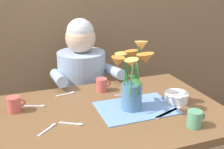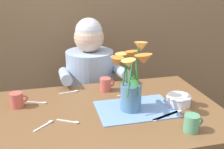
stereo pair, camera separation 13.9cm
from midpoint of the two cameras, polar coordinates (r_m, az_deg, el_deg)
name	(u,v)px [view 1 (the left image)]	position (r m, az deg, el deg)	size (l,w,h in m)	color
dining_table	(109,127)	(1.45, -3.43, -11.20)	(1.20, 0.80, 0.74)	brown
seated_person	(83,96)	(2.02, -8.13, -4.58)	(0.45, 0.47, 1.14)	#4C4C56
striped_placemat	(136,108)	(1.43, 2.29, -7.12)	(0.40, 0.28, 0.01)	#6B93D1
flower_vase	(132,79)	(1.35, 1.32, -1.03)	(0.22, 0.25, 0.36)	teal
ceramic_bowl	(176,97)	(1.52, 10.91, -4.72)	(0.14, 0.14, 0.06)	white
dinner_knife	(169,113)	(1.40, 9.10, -8.03)	(0.19, 0.02, 0.01)	silver
tea_cup	(195,119)	(1.29, 14.15, -9.16)	(0.09, 0.07, 0.08)	#569970
ceramic_mug	(14,104)	(1.49, -22.53, -5.91)	(0.09, 0.07, 0.08)	#CC564C
coffee_cup	(102,85)	(1.63, -4.58, -2.22)	(0.09, 0.07, 0.08)	#CC564C
spoon_0	(38,106)	(1.52, -17.97, -6.39)	(0.12, 0.06, 0.01)	silver
spoon_1	(128,94)	(1.59, 0.86, -4.20)	(0.12, 0.03, 0.01)	silver
spoon_2	(75,124)	(1.31, -10.88, -10.27)	(0.11, 0.07, 0.01)	silver
spoon_3	(68,93)	(1.63, -11.61, -4.00)	(0.12, 0.04, 0.01)	silver
spoon_4	(50,127)	(1.30, -16.06, -10.80)	(0.10, 0.09, 0.01)	silver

